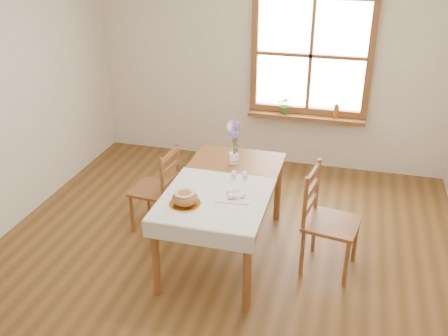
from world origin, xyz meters
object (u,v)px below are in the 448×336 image
(chair_left, at_px, (154,188))
(flower_vase, at_px, (234,159))
(chair_right, at_px, (332,222))
(dining_table, at_px, (224,191))
(bread_plate, at_px, (185,204))

(chair_left, height_order, flower_vase, chair_left)
(chair_left, height_order, chair_right, chair_right)
(flower_vase, bearing_deg, dining_table, -88.68)
(dining_table, xyz_separation_m, chair_right, (0.99, 0.00, -0.17))
(chair_right, bearing_deg, bread_plate, 121.61)
(dining_table, bearing_deg, chair_right, 0.23)
(dining_table, relative_size, chair_left, 1.77)
(dining_table, bearing_deg, flower_vase, 91.32)
(chair_left, xyz_separation_m, chair_right, (1.79, -0.24, 0.04))
(chair_left, height_order, bread_plate, chair_left)
(chair_left, bearing_deg, chair_right, 87.31)
(dining_table, height_order, flower_vase, flower_vase)
(dining_table, xyz_separation_m, flower_vase, (-0.01, 0.41, 0.14))
(bread_plate, bearing_deg, dining_table, 66.71)
(chair_right, height_order, flower_vase, chair_right)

